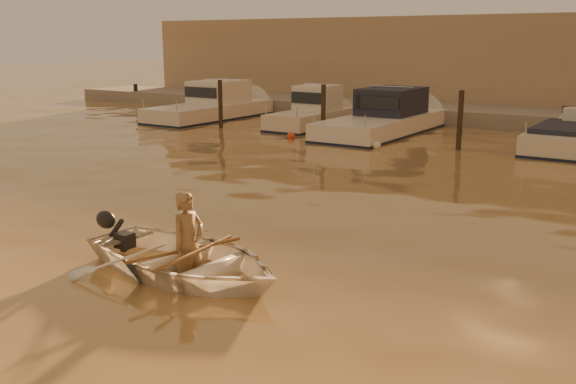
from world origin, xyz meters
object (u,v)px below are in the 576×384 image
Objects in this scene: moored_boat_0 at (210,105)px; moored_boat_2 at (383,118)px; moored_boat_3 at (569,142)px; dinghy at (184,259)px; waterfront_building at (552,65)px; moored_boat_1 at (312,113)px; person at (188,244)px.

moored_boat_0 is 0.92× the size of moored_boat_2.
dinghy is at bearing -99.88° from moored_boat_3.
moored_boat_0 is at bearing -139.60° from waterfront_building.
moored_boat_2 is 6.93m from moored_boat_3.
moored_boat_1 and moored_boat_2 have the same top height.
waterfront_building is (-2.90, 11.00, 2.17)m from moored_boat_3.
person is 0.04× the size of waterfront_building.
moored_boat_0 is 8.90m from moored_boat_2.
moored_boat_3 is at bearing 0.00° from moored_boat_1.
moored_boat_1 is (-7.41, 16.20, 0.36)m from dinghy.
waterfront_building is (4.02, 11.00, 1.77)m from moored_boat_2.
person is at bearing -65.14° from moored_boat_1.
waterfront_building reaches higher than person.
waterfront_building is (7.34, 11.00, 1.77)m from moored_boat_1.
moored_boat_0 reaches higher than dinghy.
moored_boat_2 is (8.90, 0.00, 0.00)m from moored_boat_0.
person is at bearing -90.00° from dinghy.
moored_boat_0 is at bearing 180.00° from moored_boat_2.
moored_boat_1 reaches higher than moored_boat_3.
dinghy is 0.44× the size of moored_boat_2.
moored_boat_3 is at bearing -75.25° from waterfront_building.
dinghy is 17.82m from moored_boat_1.
dinghy is 20.78m from moored_boat_0.
person is 27.28m from waterfront_building.
dinghy is 16.45m from moored_boat_3.
waterfront_building is at bearing 56.30° from moored_boat_1.
person reaches higher than moored_boat_3.
waterfront_building reaches higher than moored_boat_3.
moored_boat_0 is at bearing 43.28° from dinghy.
moored_boat_1 is at bearing 0.00° from moored_boat_0.
dinghy is at bearing -75.83° from moored_boat_2.
moored_boat_1 is at bearing 29.13° from dinghy.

